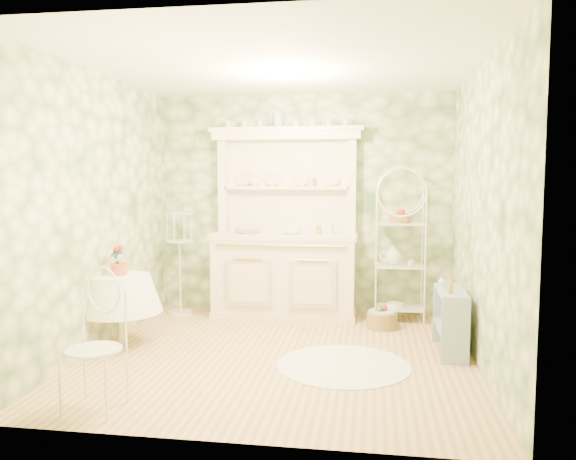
# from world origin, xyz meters

# --- Properties ---
(floor) EXTENTS (3.60, 3.60, 0.00)m
(floor) POSITION_xyz_m (0.00, 0.00, 0.00)
(floor) COLOR tan
(floor) RESTS_ON ground
(ceiling) EXTENTS (3.60, 3.60, 0.00)m
(ceiling) POSITION_xyz_m (0.00, 0.00, 2.70)
(ceiling) COLOR white
(ceiling) RESTS_ON floor
(wall_left) EXTENTS (3.60, 3.60, 0.00)m
(wall_left) POSITION_xyz_m (-1.80, 0.00, 1.35)
(wall_left) COLOR beige
(wall_left) RESTS_ON floor
(wall_right) EXTENTS (3.60, 3.60, 0.00)m
(wall_right) POSITION_xyz_m (1.80, 0.00, 1.35)
(wall_right) COLOR beige
(wall_right) RESTS_ON floor
(wall_back) EXTENTS (3.60, 3.60, 0.00)m
(wall_back) POSITION_xyz_m (0.00, 1.80, 1.35)
(wall_back) COLOR beige
(wall_back) RESTS_ON floor
(wall_front) EXTENTS (3.60, 3.60, 0.00)m
(wall_front) POSITION_xyz_m (0.00, -1.80, 1.35)
(wall_front) COLOR beige
(wall_front) RESTS_ON floor
(kitchen_dresser) EXTENTS (1.87, 0.61, 2.29)m
(kitchen_dresser) POSITION_xyz_m (-0.20, 1.52, 1.15)
(kitchen_dresser) COLOR white
(kitchen_dresser) RESTS_ON floor
(bakers_rack) EXTENTS (0.55, 0.41, 1.74)m
(bakers_rack) POSITION_xyz_m (1.17, 1.53, 0.87)
(bakers_rack) COLOR white
(bakers_rack) RESTS_ON floor
(side_shelf) EXTENTS (0.33, 0.70, 0.58)m
(side_shelf) POSITION_xyz_m (1.60, 0.32, 0.29)
(side_shelf) COLOR #8FA2B9
(side_shelf) RESTS_ON floor
(round_table) EXTENTS (0.64, 0.64, 0.60)m
(round_table) POSITION_xyz_m (-1.64, 0.08, 0.30)
(round_table) COLOR white
(round_table) RESTS_ON floor
(cafe_chair) EXTENTS (0.59, 0.59, 0.99)m
(cafe_chair) POSITION_xyz_m (-1.12, -1.45, 0.49)
(cafe_chair) COLOR white
(cafe_chair) RESTS_ON floor
(birdcage_stand) EXTENTS (0.37, 0.37, 1.43)m
(birdcage_stand) POSITION_xyz_m (-1.48, 1.41, 0.71)
(birdcage_stand) COLOR white
(birdcage_stand) RESTS_ON floor
(floor_basket) EXTENTS (0.38, 0.38, 0.19)m
(floor_basket) POSITION_xyz_m (0.97, 1.12, 0.09)
(floor_basket) COLOR olive
(floor_basket) RESTS_ON floor
(lace_rug) EXTENTS (1.29, 1.29, 0.01)m
(lace_rug) POSITION_xyz_m (0.61, -0.22, 0.00)
(lace_rug) COLOR white
(lace_rug) RESTS_ON floor
(bowl_floral) EXTENTS (0.36, 0.36, 0.07)m
(bowl_floral) POSITION_xyz_m (-0.63, 1.48, 1.02)
(bowl_floral) COLOR white
(bowl_floral) RESTS_ON kitchen_dresser
(bowl_white) EXTENTS (0.28, 0.28, 0.07)m
(bowl_white) POSITION_xyz_m (-0.10, 1.46, 1.02)
(bowl_white) COLOR white
(bowl_white) RESTS_ON kitchen_dresser
(cup_left) EXTENTS (0.16, 0.16, 0.10)m
(cup_left) POSITION_xyz_m (-0.59, 1.68, 1.61)
(cup_left) COLOR white
(cup_left) RESTS_ON kitchen_dresser
(cup_right) EXTENTS (0.11, 0.11, 0.10)m
(cup_right) POSITION_xyz_m (0.10, 1.68, 1.61)
(cup_right) COLOR white
(cup_right) RESTS_ON kitchen_dresser
(potted_geranium) EXTENTS (0.18, 0.15, 0.28)m
(potted_geranium) POSITION_xyz_m (-1.65, 0.07, 0.85)
(potted_geranium) COLOR #3F7238
(potted_geranium) RESTS_ON round_table
(bottle_amber) EXTENTS (0.06, 0.06, 0.15)m
(bottle_amber) POSITION_xyz_m (1.57, 0.14, 0.68)
(bottle_amber) COLOR #AC8A3C
(bottle_amber) RESTS_ON side_shelf
(bottle_blue) EXTENTS (0.05, 0.05, 0.10)m
(bottle_blue) POSITION_xyz_m (1.56, 0.35, 0.65)
(bottle_blue) COLOR #8FBACC
(bottle_blue) RESTS_ON side_shelf
(bottle_glass) EXTENTS (0.08, 0.08, 0.08)m
(bottle_glass) POSITION_xyz_m (1.55, 0.58, 0.65)
(bottle_glass) COLOR silver
(bottle_glass) RESTS_ON side_shelf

